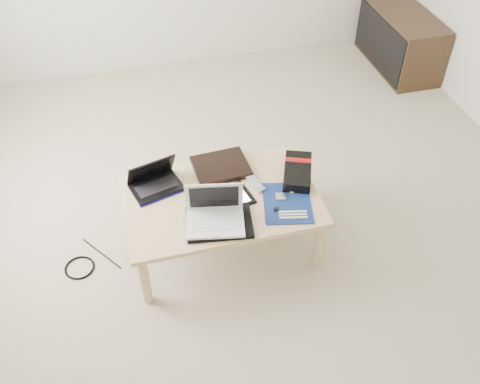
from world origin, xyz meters
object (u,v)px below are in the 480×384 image
object	(u,v)px
coffee_table	(221,204)
media_cabinet	(399,40)
white_laptop	(215,214)
netbook	(155,182)
gpu_box	(297,172)

from	to	relation	value
coffee_table	media_cabinet	world-z (taller)	media_cabinet
coffee_table	white_laptop	bearing A→B (deg)	-112.55
netbook	white_laptop	size ratio (longest dim) A/B	0.95
white_laptop	gpu_box	xyz separation A→B (m)	(0.55, 0.25, -0.03)
media_cabinet	netbook	xyz separation A→B (m)	(-2.36, -1.51, 0.19)
media_cabinet	gpu_box	xyz separation A→B (m)	(-1.53, -1.63, 0.18)
netbook	gpu_box	size ratio (longest dim) A/B	0.94
media_cabinet	gpu_box	bearing A→B (deg)	-133.06
netbook	white_laptop	world-z (taller)	white_laptop
coffee_table	white_laptop	size ratio (longest dim) A/B	3.19
netbook	coffee_table	bearing A→B (deg)	-28.40
coffee_table	white_laptop	xyz separation A→B (m)	(-0.07, -0.18, 0.11)
media_cabinet	white_laptop	bearing A→B (deg)	-137.90
media_cabinet	white_laptop	size ratio (longest dim) A/B	2.61
media_cabinet	netbook	size ratio (longest dim) A/B	2.74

